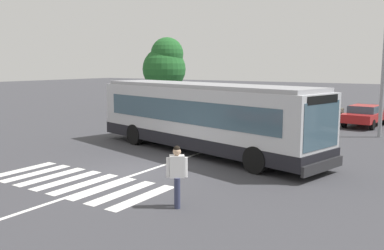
% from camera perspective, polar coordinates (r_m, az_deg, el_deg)
% --- Properties ---
extents(ground_plane, '(160.00, 160.00, 0.00)m').
position_cam_1_polar(ground_plane, '(15.39, -7.41, -6.36)').
color(ground_plane, '#3D3D42').
extents(city_transit_bus, '(12.18, 5.35, 3.06)m').
position_cam_1_polar(city_transit_bus, '(18.33, 1.42, 1.12)').
color(city_transit_bus, black).
rests_on(city_transit_bus, ground_plane).
extents(pedestrian_crossing_street, '(0.48, 0.45, 1.72)m').
position_cam_1_polar(pedestrian_crossing_street, '(11.32, -2.08, -6.60)').
color(pedestrian_crossing_street, '#333856').
rests_on(pedestrian_crossing_street, ground_plane).
extents(parked_car_blue, '(1.98, 4.55, 1.35)m').
position_cam_1_polar(parked_car_blue, '(32.36, 3.47, 2.76)').
color(parked_car_blue, black).
rests_on(parked_car_blue, ground_plane).
extents(parked_car_white, '(2.11, 4.61, 1.35)m').
position_cam_1_polar(parked_car_white, '(30.83, 7.63, 2.43)').
color(parked_car_white, black).
rests_on(parked_car_white, ground_plane).
extents(parked_car_silver, '(1.88, 4.50, 1.35)m').
position_cam_1_polar(parked_car_silver, '(29.64, 12.15, 2.08)').
color(parked_car_silver, black).
rests_on(parked_car_silver, ground_plane).
extents(parked_car_champagne, '(1.88, 4.50, 1.35)m').
position_cam_1_polar(parked_car_champagne, '(28.79, 17.41, 1.71)').
color(parked_car_champagne, black).
rests_on(parked_car_champagne, ground_plane).
extents(parked_car_red, '(2.22, 4.65, 1.35)m').
position_cam_1_polar(parked_car_red, '(28.51, 22.76, 1.38)').
color(parked_car_red, black).
rests_on(parked_car_red, ground_plane).
extents(background_tree_left, '(3.71, 3.71, 6.20)m').
position_cam_1_polar(background_tree_left, '(35.79, -3.74, 8.30)').
color(background_tree_left, brown).
rests_on(background_tree_left, ground_plane).
extents(crosswalk_painted_stripes, '(6.28, 2.76, 0.01)m').
position_cam_1_polar(crosswalk_painted_stripes, '(14.44, -15.75, -7.58)').
color(crosswalk_painted_stripes, silver).
rests_on(crosswalk_painted_stripes, ground_plane).
extents(lane_center_line, '(0.16, 24.00, 0.01)m').
position_cam_1_polar(lane_center_line, '(16.80, -2.44, -5.04)').
color(lane_center_line, silver).
rests_on(lane_center_line, ground_plane).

